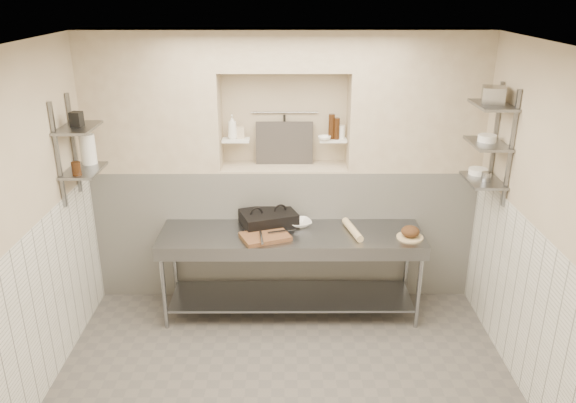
{
  "coord_description": "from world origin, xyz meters",
  "views": [
    {
      "loc": [
        0.02,
        -3.86,
        3.19
      ],
      "look_at": [
        0.03,
        0.9,
        1.35
      ],
      "focal_mm": 35.0,
      "sensor_mm": 36.0,
      "label": 1
    }
  ],
  "objects_px": {
    "mixing_bowl": "(300,223)",
    "prep_table": "(291,257)",
    "bread_loaf": "(410,231)",
    "bottle_soap": "(232,127)",
    "jug_left": "(88,149)",
    "rolling_pin": "(352,230)",
    "bowl_alcove": "(324,138)",
    "cutting_board": "(265,237)",
    "panini_press": "(268,219)"
  },
  "relations": [
    {
      "from": "bowl_alcove",
      "to": "cutting_board",
      "type": "bearing_deg",
      "value": -133.65
    },
    {
      "from": "jug_left",
      "to": "bowl_alcove",
      "type": "bearing_deg",
      "value": 11.85
    },
    {
      "from": "prep_table",
      "to": "panini_press",
      "type": "relative_size",
      "value": 4.12
    },
    {
      "from": "panini_press",
      "to": "mixing_bowl",
      "type": "xyz_separation_m",
      "value": [
        0.32,
        -0.01,
        -0.04
      ]
    },
    {
      "from": "mixing_bowl",
      "to": "rolling_pin",
      "type": "relative_size",
      "value": 0.51
    },
    {
      "from": "panini_press",
      "to": "bottle_soap",
      "type": "xyz_separation_m",
      "value": [
        -0.37,
        0.37,
        0.86
      ]
    },
    {
      "from": "mixing_bowl",
      "to": "bowl_alcove",
      "type": "distance_m",
      "value": 0.9
    },
    {
      "from": "rolling_pin",
      "to": "bowl_alcove",
      "type": "bearing_deg",
      "value": 118.12
    },
    {
      "from": "prep_table",
      "to": "bottle_soap",
      "type": "height_order",
      "value": "bottle_soap"
    },
    {
      "from": "mixing_bowl",
      "to": "bottle_soap",
      "type": "distance_m",
      "value": 1.2
    },
    {
      "from": "bread_loaf",
      "to": "rolling_pin",
      "type": "bearing_deg",
      "value": 167.72
    },
    {
      "from": "rolling_pin",
      "to": "bottle_soap",
      "type": "bearing_deg",
      "value": 155.19
    },
    {
      "from": "panini_press",
      "to": "bowl_alcove",
      "type": "relative_size",
      "value": 4.76
    },
    {
      "from": "prep_table",
      "to": "jug_left",
      "type": "bearing_deg",
      "value": 178.77
    },
    {
      "from": "jug_left",
      "to": "bread_loaf",
      "type": "bearing_deg",
      "value": -2.66
    },
    {
      "from": "panini_press",
      "to": "rolling_pin",
      "type": "xyz_separation_m",
      "value": [
        0.83,
        -0.19,
        -0.04
      ]
    },
    {
      "from": "mixing_bowl",
      "to": "jug_left",
      "type": "distance_m",
      "value": 2.16
    },
    {
      "from": "cutting_board",
      "to": "rolling_pin",
      "type": "relative_size",
      "value": 0.96
    },
    {
      "from": "cutting_board",
      "to": "bowl_alcove",
      "type": "bearing_deg",
      "value": 46.35
    },
    {
      "from": "bottle_soap",
      "to": "jug_left",
      "type": "xyz_separation_m",
      "value": [
        -1.31,
        -0.53,
        -0.08
      ]
    },
    {
      "from": "panini_press",
      "to": "bowl_alcove",
      "type": "distance_m",
      "value": 1.0
    },
    {
      "from": "cutting_board",
      "to": "bread_loaf",
      "type": "relative_size",
      "value": 2.51
    },
    {
      "from": "prep_table",
      "to": "rolling_pin",
      "type": "relative_size",
      "value": 5.58
    },
    {
      "from": "mixing_bowl",
      "to": "bottle_soap",
      "type": "height_order",
      "value": "bottle_soap"
    },
    {
      "from": "prep_table",
      "to": "bottle_soap",
      "type": "relative_size",
      "value": 10.43
    },
    {
      "from": "bowl_alcove",
      "to": "rolling_pin",
      "type": "bearing_deg",
      "value": -61.88
    },
    {
      "from": "mixing_bowl",
      "to": "bowl_alcove",
      "type": "xyz_separation_m",
      "value": [
        0.25,
        0.32,
        0.8
      ]
    },
    {
      "from": "bottle_soap",
      "to": "cutting_board",
      "type": "bearing_deg",
      "value": -63.13
    },
    {
      "from": "panini_press",
      "to": "bottle_soap",
      "type": "relative_size",
      "value": 2.53
    },
    {
      "from": "rolling_pin",
      "to": "bowl_alcove",
      "type": "distance_m",
      "value": 0.98
    },
    {
      "from": "rolling_pin",
      "to": "jug_left",
      "type": "bearing_deg",
      "value": 179.46
    },
    {
      "from": "jug_left",
      "to": "mixing_bowl",
      "type": "bearing_deg",
      "value": 4.44
    },
    {
      "from": "prep_table",
      "to": "bread_loaf",
      "type": "distance_m",
      "value": 1.2
    },
    {
      "from": "bread_loaf",
      "to": "jug_left",
      "type": "relative_size",
      "value": 0.63
    },
    {
      "from": "rolling_pin",
      "to": "jug_left",
      "type": "xyz_separation_m",
      "value": [
        -2.51,
        0.02,
        0.82
      ]
    },
    {
      "from": "mixing_bowl",
      "to": "bottle_soap",
      "type": "bearing_deg",
      "value": 151.09
    },
    {
      "from": "prep_table",
      "to": "bread_loaf",
      "type": "bearing_deg",
      "value": -5.03
    },
    {
      "from": "prep_table",
      "to": "cutting_board",
      "type": "bearing_deg",
      "value": -156.67
    },
    {
      "from": "cutting_board",
      "to": "jug_left",
      "type": "xyz_separation_m",
      "value": [
        -1.65,
        0.15,
        0.83
      ]
    },
    {
      "from": "prep_table",
      "to": "bottle_soap",
      "type": "xyz_separation_m",
      "value": [
        -0.6,
        0.57,
        1.19
      ]
    },
    {
      "from": "mixing_bowl",
      "to": "prep_table",
      "type": "bearing_deg",
      "value": -113.61
    },
    {
      "from": "panini_press",
      "to": "jug_left",
      "type": "xyz_separation_m",
      "value": [
        -1.68,
        -0.17,
        0.78
      ]
    },
    {
      "from": "cutting_board",
      "to": "bread_loaf",
      "type": "distance_m",
      "value": 1.4
    },
    {
      "from": "cutting_board",
      "to": "bottle_soap",
      "type": "distance_m",
      "value": 1.19
    },
    {
      "from": "bread_loaf",
      "to": "bottle_soap",
      "type": "bearing_deg",
      "value": 158.89
    },
    {
      "from": "panini_press",
      "to": "mixing_bowl",
      "type": "distance_m",
      "value": 0.32
    },
    {
      "from": "panini_press",
      "to": "bread_loaf",
      "type": "xyz_separation_m",
      "value": [
        1.38,
        -0.31,
        -0.0
      ]
    },
    {
      "from": "prep_table",
      "to": "mixing_bowl",
      "type": "height_order",
      "value": "mixing_bowl"
    },
    {
      "from": "rolling_pin",
      "to": "bread_loaf",
      "type": "xyz_separation_m",
      "value": [
        0.54,
        -0.12,
        0.03
      ]
    },
    {
      "from": "mixing_bowl",
      "to": "cutting_board",
      "type": "bearing_deg",
      "value": -138.01
    }
  ]
}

